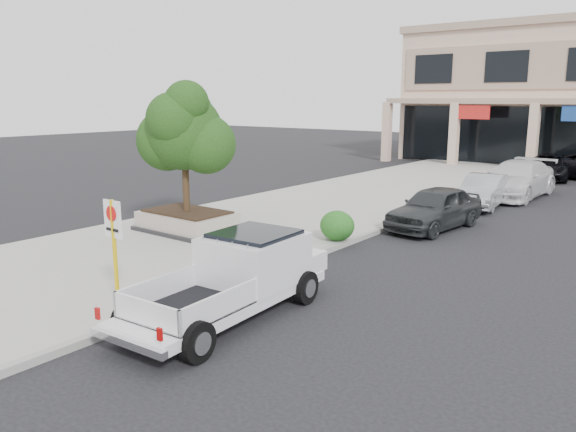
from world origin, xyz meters
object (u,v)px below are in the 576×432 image
object	(u,v)px
pickup_truck	(226,280)
curb_car_b	(483,191)
curb_car_d	(549,167)
planter_tree	(190,132)
curb_car_a	(435,208)
planter	(187,221)
curb_car_c	(517,179)
no_parking_sign	(114,239)

from	to	relation	value
pickup_truck	curb_car_b	world-z (taller)	pickup_truck
curb_car_b	curb_car_d	size ratio (longest dim) A/B	0.81
planter_tree	curb_car_b	distance (m)	12.64
curb_car_a	curb_car_d	size ratio (longest dim) A/B	0.86
planter	curb_car_c	bearing A→B (deg)	65.72
planter	pickup_truck	size ratio (longest dim) A/B	0.60
curb_car_a	curb_car_b	distance (m)	5.07
planter_tree	curb_car_b	bearing A→B (deg)	61.24
curb_car_a	curb_car_c	bearing A→B (deg)	94.21
curb_car_a	pickup_truck	bearing A→B (deg)	-83.62
no_parking_sign	curb_car_d	distance (m)	27.28
no_parking_sign	pickup_truck	bearing A→B (deg)	30.73
planter_tree	no_parking_sign	size ratio (longest dim) A/B	1.74
curb_car_d	curb_car_a	bearing A→B (deg)	-95.38
no_parking_sign	curb_car_c	size ratio (longest dim) A/B	0.40
curb_car_b	planter	bearing A→B (deg)	-124.39
planter	curb_car_c	xyz separation A→B (m)	(6.44, 14.28, 0.35)
planter_tree	curb_car_c	world-z (taller)	planter_tree
curb_car_a	curb_car_d	xyz separation A→B (m)	(-0.00, 15.63, -0.04)
no_parking_sign	curb_car_c	distance (m)	20.10
planter_tree	curb_car_d	xyz separation A→B (m)	(5.98, 21.37, -2.71)
planter	curb_car_d	size ratio (longest dim) A/B	0.63
pickup_truck	curb_car_c	bearing A→B (deg)	85.59
no_parking_sign	curb_car_a	bearing A→B (deg)	80.11
curb_car_a	no_parking_sign	bearing A→B (deg)	-93.48
no_parking_sign	curb_car_a	distance (m)	11.78
planter_tree	curb_car_a	xyz separation A→B (m)	(5.99, 5.75, -2.67)
planter	no_parking_sign	distance (m)	7.09
no_parking_sign	curb_car_b	distance (m)	16.78
no_parking_sign	planter_tree	bearing A→B (deg)	124.27
pickup_truck	curb_car_d	bearing A→B (deg)	86.59
pickup_truck	curb_car_c	world-z (taller)	pickup_truck
no_parking_sign	curb_car_b	xyz separation A→B (m)	(1.97, 16.64, -0.96)
pickup_truck	curb_car_a	world-z (taller)	pickup_truck
pickup_truck	curb_car_c	distance (m)	18.76
curb_car_c	curb_car_a	bearing A→B (deg)	-89.92
curb_car_a	curb_car_b	xyz separation A→B (m)	(-0.05, 5.07, -0.07)
curb_car_c	curb_car_b	bearing A→B (deg)	-94.10
pickup_truck	curb_car_b	size ratio (longest dim) A/B	1.29
curb_car_b	curb_car_c	world-z (taller)	curb_car_c
planter_tree	curb_car_d	world-z (taller)	planter_tree
curb_car_a	curb_car_b	world-z (taller)	curb_car_a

